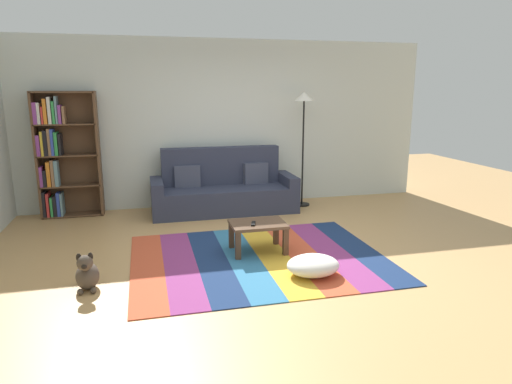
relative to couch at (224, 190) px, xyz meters
The scene contains 10 objects.
ground_plane 2.06m from the couch, 84.61° to the right, with size 14.00×14.00×0.00m, color tan.
back_wall 1.16m from the couch, 70.11° to the left, with size 6.80×0.10×2.70m, color silver.
rug 2.20m from the couch, 89.36° to the right, with size 2.87×2.27×0.01m.
couch is the anchor object (origin of this frame).
bookshelf 2.51m from the couch, behind, with size 0.90×0.28×1.88m.
coffee_table 1.96m from the couch, 87.97° to the right, with size 0.65×0.48×0.36m.
pouf 2.83m from the couch, 80.74° to the right, with size 0.56×0.46×0.21m, color white.
dog 3.14m from the couch, 125.03° to the right, with size 0.22×0.35×0.40m.
standing_lamp 1.81m from the couch, ahead, with size 0.32×0.32×1.87m.
tv_remote 2.02m from the couch, 90.02° to the right, with size 0.04×0.15×0.02m, color black.
Camera 1 is at (-1.39, -4.92, 1.92)m, focal length 31.74 mm.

